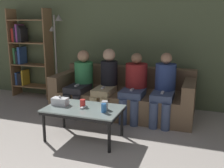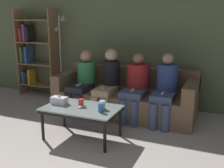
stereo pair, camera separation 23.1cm
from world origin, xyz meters
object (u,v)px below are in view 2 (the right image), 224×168
Objects in this scene: cup_near_right at (102,105)px; seated_person_right_end at (165,87)px; couch at (126,97)px; cup_near_left at (81,103)px; seated_person_left_end at (83,80)px; seated_person_mid_right at (136,85)px; coffee_table at (82,110)px; game_remote at (82,106)px; seated_person_mid_left at (108,82)px; bookshelf at (33,53)px; cup_far_center at (101,108)px; standing_lamp at (61,49)px; tissue_box at (59,100)px.

seated_person_right_end is at bearing 57.17° from cup_near_right.
cup_near_left is at bearing -100.90° from couch.
seated_person_mid_right is (0.95, 0.02, 0.00)m from seated_person_left_end.
cup_near_left reaches higher than coffee_table.
game_remote is at bearing -52.75° from cup_near_left.
cup_near_right is 0.10× the size of seated_person_mid_left.
game_remote is 1.11m from seated_person_mid_right.
bookshelf is at bearing 146.81° from cup_near_right.
seated_person_mid_right reaches higher than cup_far_center.
standing_lamp is (0.81, -0.14, 0.13)m from bookshelf.
seated_person_right_end reaches higher than game_remote.
couch is at bearing 80.78° from game_remote.
game_remote is (-0.32, 0.08, -0.05)m from cup_far_center.
seated_person_mid_right is at bearing 81.42° from cup_near_right.
coffee_table is at bearing 93.58° from game_remote.
standing_lamp is at bearing 169.04° from seated_person_right_end.
couch is 23.58× the size of cup_near_left.
seated_person_left_end is at bearing -30.81° from standing_lamp.
seated_person_right_end is at bearing 47.76° from game_remote.
game_remote is (0.36, -0.01, -0.04)m from tissue_box.
cup_near_right is 0.10× the size of seated_person_right_end.
seated_person_right_end reaches higher than couch.
coffee_table is 0.94× the size of seated_person_left_end.
cup_near_right is at bearing -0.06° from cup_near_left.
cup_near_right is 0.06× the size of bookshelf.
bookshelf is at bearing 159.59° from seated_person_left_end.
coffee_table is (-0.20, -1.22, 0.12)m from couch.
seated_person_left_end reaches higher than seated_person_mid_right.
cup_far_center reaches higher than game_remote.
cup_far_center is 0.07× the size of standing_lamp.
seated_person_mid_right is (0.15, 0.97, 0.07)m from cup_near_right.
couch is 15.74× the size of game_remote.
tissue_box is 0.20× the size of seated_person_right_end.
tissue_box is at bearing -177.38° from cup_near_right.
cup_near_right is at bearing -33.19° from bookshelf.
standing_lamp reaches higher than cup_far_center.
seated_person_right_end reaches higher than cup_far_center.
seated_person_mid_right is (0.44, 1.01, 0.17)m from coffee_table.
coffee_table is 10.11× the size of cup_near_left.
cup_far_center is 0.68m from tissue_box.
cup_far_center is 0.33m from game_remote.
coffee_table is at bearing -132.24° from seated_person_right_end.
seated_person_mid_right is at bearing 1.18° from seated_person_left_end.
tissue_box is 0.20× the size of seated_person_mid_left.
seated_person_mid_left is at bearing 108.64° from cup_far_center.
seated_person_left_end is at bearing 127.94° from cup_far_center.
cup_far_center is 0.76× the size of game_remote.
seated_person_mid_left is at bearing 90.64° from cup_near_left.
cup_near_right is 2.12m from standing_lamp.
cup_near_left is 2.55m from bookshelf.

